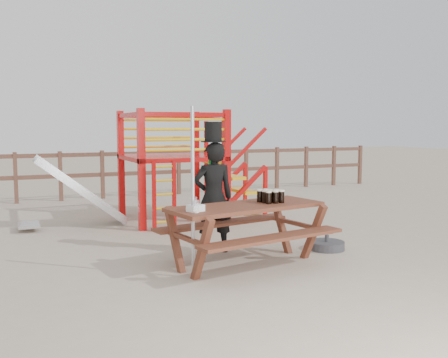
# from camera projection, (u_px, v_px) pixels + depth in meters

# --- Properties ---
(ground) EXTENTS (60.00, 60.00, 0.00)m
(ground) POSITION_uv_depth(u_px,v_px,m) (246.00, 268.00, 6.32)
(ground) COLOR tan
(ground) RESTS_ON ground
(back_fence) EXTENTS (15.09, 0.09, 1.20)m
(back_fence) POSITION_uv_depth(u_px,v_px,m) (122.00, 168.00, 12.60)
(back_fence) COLOR brown
(back_fence) RESTS_ON ground
(playground_fort) EXTENTS (4.71, 1.84, 2.10)m
(playground_fort) POSITION_uv_depth(u_px,v_px,m) (168.00, 164.00, 9.51)
(playground_fort) COLOR #BD0C0C
(playground_fort) RESTS_ON ground
(picnic_table) EXTENTS (2.24, 1.72, 0.79)m
(picnic_table) POSITION_uv_depth(u_px,v_px,m) (246.00, 227.00, 6.43)
(picnic_table) COLOR brown
(picnic_table) RESTS_ON ground
(man_with_hat) EXTENTS (0.62, 0.45, 1.86)m
(man_with_hat) POSITION_uv_depth(u_px,v_px,m) (213.00, 194.00, 7.06)
(man_with_hat) COLOR black
(man_with_hat) RESTS_ON ground
(metal_pole) EXTENTS (0.04, 0.04, 2.02)m
(metal_pole) POSITION_uv_depth(u_px,v_px,m) (193.00, 193.00, 5.82)
(metal_pole) COLOR #B2B2B7
(metal_pole) RESTS_ON ground
(parasol_base) EXTENTS (0.52, 0.52, 0.22)m
(parasol_base) POSITION_uv_depth(u_px,v_px,m) (327.00, 245.00, 7.28)
(parasol_base) COLOR #343439
(parasol_base) RESTS_ON ground
(paper_bag) EXTENTS (0.22, 0.19, 0.08)m
(paper_bag) POSITION_uv_depth(u_px,v_px,m) (195.00, 208.00, 5.89)
(paper_bag) COLOR white
(paper_bag) RESTS_ON picnic_table
(stout_pints) EXTENTS (0.31, 0.27, 0.17)m
(stout_pints) POSITION_uv_depth(u_px,v_px,m) (270.00, 196.00, 6.57)
(stout_pints) COLOR black
(stout_pints) RESTS_ON picnic_table
(empty_glasses) EXTENTS (0.15, 0.33, 0.15)m
(empty_glasses) POSITION_uv_depth(u_px,v_px,m) (194.00, 205.00, 5.91)
(empty_glasses) COLOR silver
(empty_glasses) RESTS_ON picnic_table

